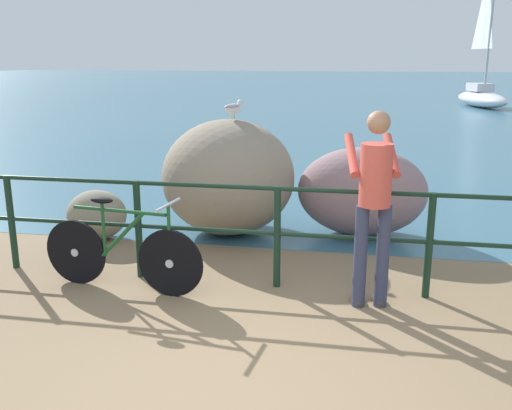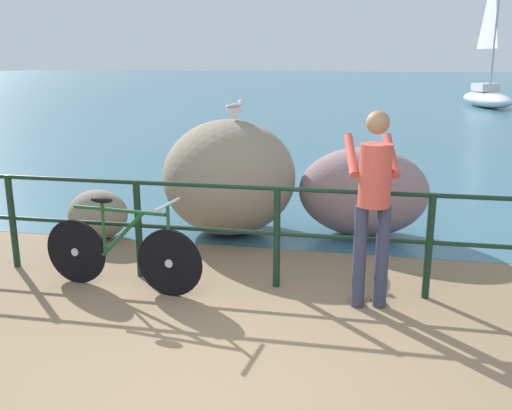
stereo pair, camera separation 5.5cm
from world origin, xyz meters
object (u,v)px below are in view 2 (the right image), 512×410
Objects in this scene: person_at_railing at (373,201)px; breakwater_boulder_main at (229,177)px; bicycle at (122,251)px; sailboat at (487,91)px; seagull at (234,108)px; breakwater_boulder_left at (98,214)px; breakwater_boulder_right at (363,192)px.

person_at_railing reaches higher than breakwater_boulder_main.
sailboat is (7.56, 22.99, 0.32)m from bicycle.
breakwater_boulder_left is at bearing 144.19° from seagull.
breakwater_boulder_left is 3.35m from breakwater_boulder_right.
sailboat is at bearing 71.58° from breakwater_boulder_main.
bicycle is 1.76m from breakwater_boulder_left.
seagull is at bearing 30.53° from person_at_railing.
sailboat reaches higher than breakwater_boulder_left.
seagull is at bearing -175.15° from breakwater_boulder_right.
breakwater_boulder_right is at bearing -27.30° from sailboat.
breakwater_boulder_right is at bearing 13.61° from breakwater_boulder_left.
breakwater_boulder_main is 0.88m from seagull.
bicycle is 1.04× the size of breakwater_boulder_right.
bicycle is 2.26× the size of breakwater_boulder_left.
breakwater_boulder_left is at bearing -34.62° from sailboat.
person_at_railing is 3.68m from breakwater_boulder_left.
person_at_railing is 2.38× the size of breakwater_boulder_left.
breakwater_boulder_left is (-0.98, 1.46, -0.08)m from bicycle.
sailboat is at bearing 68.36° from breakwater_boulder_left.
person_at_railing reaches higher than seagull.
person_at_railing is 2.22m from breakwater_boulder_right.
person_at_railing is at bearing -47.73° from breakwater_boulder_main.
breakwater_boulder_left is at bearing 130.83° from bicycle.
seagull is (1.62, 0.65, 1.30)m from breakwater_boulder_left.
sailboat is (5.20, 22.92, -0.28)m from person_at_railing.
breakwater_boulder_right is at bearing -52.78° from seagull.
breakwater_boulder_main is at bearing 20.06° from breakwater_boulder_left.
seagull is at bearing 80.22° from bicycle.
seagull is at bearing -31.33° from sailboat.
breakwater_boulder_left is at bearing -166.39° from breakwater_boulder_right.
breakwater_boulder_left is 0.46× the size of breakwater_boulder_right.
bicycle is 2.52m from seagull.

